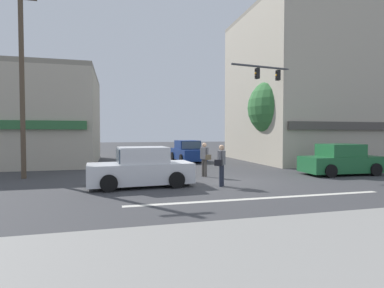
{
  "coord_description": "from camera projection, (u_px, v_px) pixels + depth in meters",
  "views": [
    {
      "loc": [
        -4.68,
        -12.34,
        2.13
      ],
      "look_at": [
        -0.98,
        2.0,
        1.6
      ],
      "focal_mm": 28.0,
      "sensor_mm": 36.0,
      "label": 1
    }
  ],
  "objects": [
    {
      "name": "traffic_light_mast",
      "position": [
        287.0,
        99.0,
        17.92
      ],
      "size": [
        4.86,
        0.78,
        6.2
      ],
      "color": "#47474C",
      "rests_on": "ground"
    },
    {
      "name": "pedestrian_far_side",
      "position": [
        205.0,
        157.0,
        14.64
      ],
      "size": [
        0.44,
        0.68,
        1.67
      ],
      "color": "#4C4742",
      "rests_on": "ground"
    },
    {
      "name": "building_right_corner",
      "position": [
        315.0,
        88.0,
        23.91
      ],
      "size": [
        11.57,
        9.99,
        11.46
      ],
      "color": "#B7AD99",
      "rests_on": "ground"
    },
    {
      "name": "pedestrian_mid_crossing",
      "position": [
        221.0,
        163.0,
        11.97
      ],
      "size": [
        0.57,
        0.6,
        1.67
      ],
      "color": "#232838",
      "rests_on": "ground"
    },
    {
      "name": "lane_marking_stripe",
      "position": [
        263.0,
        198.0,
        9.8
      ],
      "size": [
        9.0,
        0.24,
        0.01
      ],
      "primitive_type": "cube",
      "color": "silver",
      "rests_on": "ground"
    },
    {
      "name": "sedan_waiting_far",
      "position": [
        341.0,
        161.0,
        15.44
      ],
      "size": [
        4.17,
        2.02,
        1.58
      ],
      "color": "#1E6033",
      "rests_on": "ground"
    },
    {
      "name": "utility_pole_near_left",
      "position": [
        22.0,
        82.0,
        13.94
      ],
      "size": [
        1.4,
        0.22,
        8.78
      ],
      "color": "brown",
      "rests_on": "ground"
    },
    {
      "name": "sedan_crossing_rightbound",
      "position": [
        188.0,
        152.0,
        22.82
      ],
      "size": [
        2.07,
        4.2,
        1.58
      ],
      "color": "navy",
      "rests_on": "ground"
    },
    {
      "name": "street_tree",
      "position": [
        278.0,
        108.0,
        20.69
      ],
      "size": [
        4.15,
        4.15,
        5.99
      ],
      "color": "#4C3823",
      "rests_on": "ground"
    },
    {
      "name": "ground_plane",
      "position": [
        225.0,
        182.0,
        13.18
      ],
      "size": [
        120.0,
        120.0,
        0.0
      ],
      "primitive_type": "plane",
      "color": "#3D3D3F"
    },
    {
      "name": "sedan_crossing_leftbound",
      "position": [
        141.0,
        169.0,
        12.01
      ],
      "size": [
        4.2,
        2.09,
        1.58
      ],
      "color": "silver",
      "rests_on": "ground"
    }
  ]
}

